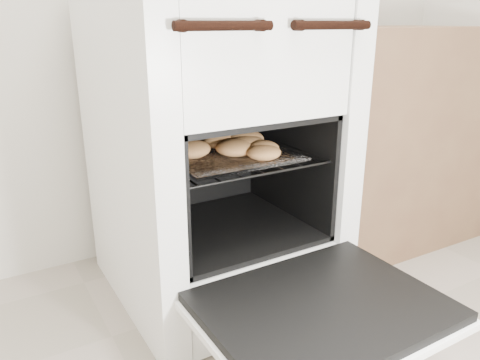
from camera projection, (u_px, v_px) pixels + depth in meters
The scene contains 6 objects.
stove at pixel (215, 150), 1.49m from camera, with size 0.65×0.72×1.00m.
oven_door at pixel (322, 310), 1.13m from camera, with size 0.59×0.46×0.04m.
oven_rack at pixel (226, 155), 1.43m from camera, with size 0.47×0.46×0.01m.
foil_sheet at pixel (229, 155), 1.41m from camera, with size 0.37×0.33×0.01m, color white.
baked_rolls at pixel (235, 145), 1.41m from camera, with size 0.35×0.30×0.06m.
counter at pixel (376, 135), 1.94m from camera, with size 0.86×0.57×0.86m, color brown.
Camera 1 is at (-0.59, -0.14, 0.88)m, focal length 35.00 mm.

